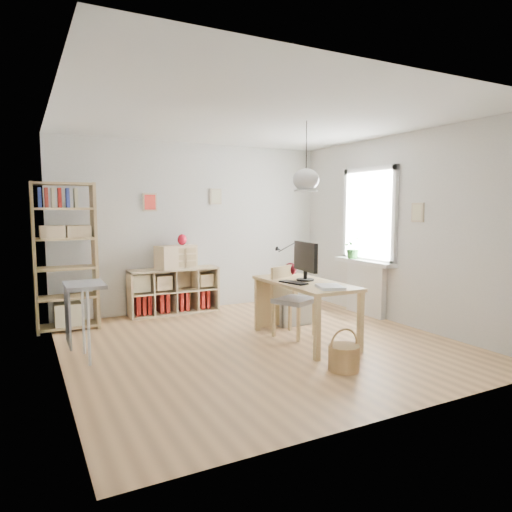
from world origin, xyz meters
name	(u,v)px	position (x,y,z in m)	size (l,w,h in m)	color
ground	(260,343)	(0.00, 0.00, 0.00)	(4.50, 4.50, 0.00)	tan
room_shell	(306,180)	(0.55, -0.15, 2.00)	(4.50, 4.50, 4.50)	silver
window_unit	(370,215)	(2.23, 0.60, 1.55)	(0.07, 1.16, 1.46)	white
radiator	(366,289)	(2.19, 0.60, 0.40)	(0.10, 0.80, 0.80)	silver
windowsill	(364,262)	(2.14, 0.60, 0.83)	(0.22, 1.20, 0.06)	white
desk	(305,289)	(0.55, -0.15, 0.66)	(0.70, 1.50, 0.75)	tan
cube_shelf	(172,295)	(-0.47, 2.08, 0.30)	(1.40, 0.38, 0.72)	#D9B58F
tall_bookshelf	(65,251)	(-2.04, 1.80, 1.09)	(0.80, 0.38, 2.00)	tan
side_table	(78,300)	(-2.04, 0.35, 0.67)	(0.40, 0.55, 0.85)	#9B9B9D
chair	(290,297)	(0.52, 0.14, 0.51)	(0.58, 0.58, 0.90)	#9B9B9D
wicker_basket	(344,357)	(0.32, -1.22, 0.14)	(0.32, 0.32, 0.44)	#AA834C
storage_chest	(291,307)	(0.92, 0.75, 0.22)	(0.65, 0.73, 0.67)	silver
monitor	(305,259)	(0.61, -0.07, 1.02)	(0.22, 0.56, 0.49)	black
keyboard	(293,283)	(0.36, -0.19, 0.76)	(0.14, 0.37, 0.02)	black
task_lamp	(285,255)	(0.64, 0.47, 1.02)	(0.37, 0.14, 0.40)	black
yarn_ball	(290,269)	(0.68, 0.40, 0.84)	(0.17, 0.17, 0.17)	#4A090D
paper_tray	(330,287)	(0.54, -0.68, 0.77)	(0.27, 0.34, 0.03)	white
drawer_chest	(176,257)	(-0.41, 2.04, 0.90)	(0.63, 0.29, 0.36)	#D9B58F
red_vase	(182,240)	(-0.30, 2.04, 1.17)	(0.14, 0.14, 0.17)	maroon
potted_plant	(353,248)	(2.12, 0.84, 1.03)	(0.31, 0.27, 0.35)	#255F23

